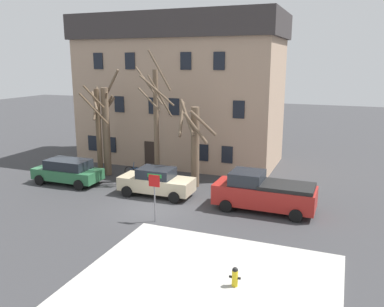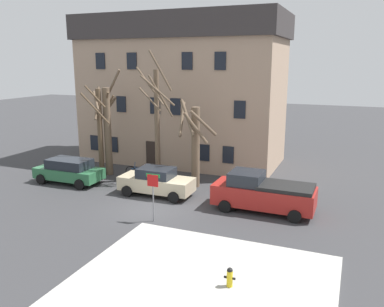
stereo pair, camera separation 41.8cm
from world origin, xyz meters
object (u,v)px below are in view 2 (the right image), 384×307
object	(u,v)px
pickup_truck_red	(263,193)
building_main	(182,89)
tree_bare_end	(195,143)
fire_hydrant	(230,277)
street_sign_pole	(153,188)
car_green_wagon	(69,170)
car_beige_sedan	(156,182)
tree_bare_mid	(107,127)
bicycle_leaning	(138,171)
tree_bare_far	(157,120)
tree_bare_near	(100,129)

from	to	relation	value
pickup_truck_red	building_main	bearing A→B (deg)	134.17
tree_bare_end	fire_hydrant	size ratio (longest dim) A/B	7.77
street_sign_pole	car_green_wagon	bearing A→B (deg)	155.77
car_beige_sedan	fire_hydrant	xyz separation A→B (m)	(7.17, -8.22, -0.36)
tree_bare_mid	street_sign_pole	bearing A→B (deg)	-42.86
pickup_truck_red	bicycle_leaning	xyz separation A→B (m)	(-9.72, 3.34, -0.65)
street_sign_pole	tree_bare_end	bearing A→B (deg)	92.11
tree_bare_mid	pickup_truck_red	bearing A→B (deg)	-13.95
tree_bare_far	pickup_truck_red	size ratio (longest dim) A/B	1.59
tree_bare_mid	fire_hydrant	distance (m)	16.95
tree_bare_end	car_beige_sedan	distance (m)	3.55
tree_bare_end	tree_bare_far	bearing A→B (deg)	173.52
building_main	fire_hydrant	xyz separation A→B (m)	(9.36, -17.09, -5.31)
building_main	street_sign_pole	bearing A→B (deg)	-72.64
car_beige_sedan	pickup_truck_red	xyz separation A→B (m)	(6.53, -0.10, 0.16)
tree_bare_end	street_sign_pole	xyz separation A→B (m)	(0.23, -6.17, -1.15)
tree_bare_far	bicycle_leaning	xyz separation A→B (m)	(-1.86, 0.47, -3.85)
tree_bare_end	car_green_wagon	bearing A→B (deg)	-163.27
car_beige_sedan	bicycle_leaning	world-z (taller)	car_beige_sedan
tree_bare_mid	fire_hydrant	xyz separation A→B (m)	(12.50, -11.06, -2.96)
car_beige_sedan	street_sign_pole	distance (m)	4.21
tree_bare_end	fire_hydrant	distance (m)	12.31
building_main	tree_bare_far	size ratio (longest dim) A/B	1.85
tree_bare_near	tree_bare_mid	xyz separation A→B (m)	(0.31, 0.40, 0.08)
fire_hydrant	bicycle_leaning	xyz separation A→B (m)	(-10.36, 11.46, -0.13)
tree_bare_end	bicycle_leaning	world-z (taller)	tree_bare_end
tree_bare_near	car_beige_sedan	bearing A→B (deg)	-23.52
tree_bare_end	pickup_truck_red	world-z (taller)	tree_bare_end
tree_bare_mid	car_beige_sedan	distance (m)	6.57
car_beige_sedan	building_main	bearing A→B (deg)	103.83
tree_bare_near	car_green_wagon	size ratio (longest dim) A/B	1.41
tree_bare_far	car_green_wagon	world-z (taller)	tree_bare_far
tree_bare_end	tree_bare_mid	bearing A→B (deg)	176.68
tree_bare_near	fire_hydrant	size ratio (longest dim) A/B	8.82
fire_hydrant	tree_bare_end	bearing A→B (deg)	117.91
fire_hydrant	building_main	bearing A→B (deg)	118.70
tree_bare_mid	tree_bare_far	size ratio (longest dim) A/B	0.86
tree_bare_mid	car_green_wagon	distance (m)	4.03
tree_bare_mid	bicycle_leaning	bearing A→B (deg)	10.42
tree_bare_mid	car_green_wagon	world-z (taller)	tree_bare_mid
building_main	bicycle_leaning	world-z (taller)	building_main
building_main	car_green_wagon	distance (m)	11.05
car_beige_sedan	pickup_truck_red	bearing A→B (deg)	-0.87
building_main	bicycle_leaning	bearing A→B (deg)	-100.01
building_main	tree_bare_near	distance (m)	7.69
building_main	tree_bare_end	size ratio (longest dim) A/B	2.83
car_green_wagon	bicycle_leaning	world-z (taller)	car_green_wagon
tree_bare_mid	car_green_wagon	xyz separation A→B (m)	(-1.23, -2.83, -2.59)
bicycle_leaning	street_sign_pole	bearing A→B (deg)	-54.68
building_main	street_sign_pole	world-z (taller)	building_main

